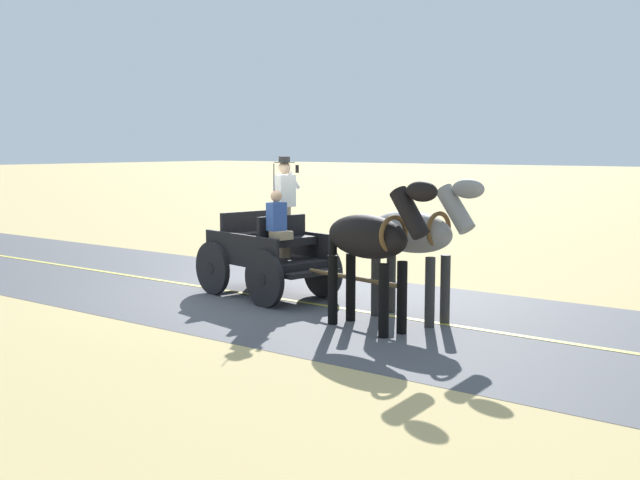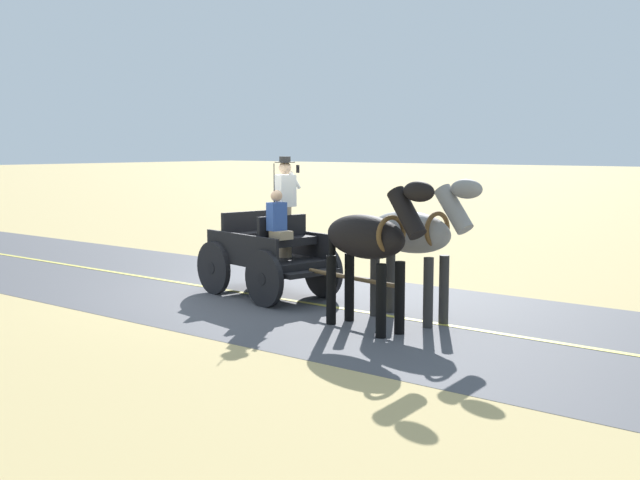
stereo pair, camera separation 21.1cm
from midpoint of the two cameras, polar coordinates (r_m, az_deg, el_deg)
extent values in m
plane|color=tan|center=(14.22, -4.61, -3.99)|extent=(200.00, 200.00, 0.00)
cube|color=#4C4C51|center=(14.22, -4.61, -3.98)|extent=(5.58, 160.00, 0.01)
cube|color=#DBCC4C|center=(14.22, -4.61, -3.96)|extent=(0.12, 160.00, 0.00)
cube|color=black|center=(13.98, -3.43, -1.43)|extent=(1.60, 2.39, 0.12)
cube|color=black|center=(14.29, -1.62, -0.11)|extent=(0.46, 2.06, 0.44)
cube|color=black|center=(13.61, -5.35, -0.48)|extent=(0.46, 2.06, 0.44)
cube|color=black|center=(13.06, -0.19, -2.45)|extent=(1.11, 0.44, 0.08)
cube|color=black|center=(14.97, -6.20, -1.60)|extent=(0.75, 0.34, 0.06)
cube|color=black|center=(13.46, -1.89, -0.11)|extent=(1.07, 0.55, 0.14)
cube|color=black|center=(13.57, -2.36, 0.88)|extent=(1.02, 0.28, 0.44)
cube|color=black|center=(14.33, -4.64, 0.29)|extent=(1.07, 0.55, 0.14)
cube|color=black|center=(14.45, -5.07, 1.22)|extent=(1.02, 0.28, 0.44)
cylinder|color=black|center=(13.82, 0.66, -2.27)|extent=(0.28, 0.96, 0.96)
cylinder|color=black|center=(13.82, 0.66, -2.27)|extent=(0.16, 0.23, 0.21)
cylinder|color=black|center=(13.01, -3.66, -2.85)|extent=(0.28, 0.96, 0.96)
cylinder|color=black|center=(13.01, -3.66, -2.85)|extent=(0.16, 0.23, 0.21)
cylinder|color=black|center=(15.00, -3.23, -1.56)|extent=(0.28, 0.96, 0.96)
cylinder|color=black|center=(15.00, -3.23, -1.56)|extent=(0.16, 0.23, 0.21)
cylinder|color=black|center=(14.26, -7.38, -2.04)|extent=(0.28, 0.96, 0.96)
cylinder|color=black|center=(14.26, -7.38, -2.04)|extent=(0.16, 0.23, 0.21)
cylinder|color=brown|center=(12.33, 2.77, -2.77)|extent=(0.45, 1.98, 0.07)
cylinder|color=black|center=(13.21, -2.91, 2.80)|extent=(0.02, 0.02, 1.30)
cylinder|color=#998466|center=(13.75, -2.12, 0.58)|extent=(0.22, 0.22, 0.90)
cube|color=silver|center=(13.69, -2.13, 3.62)|extent=(0.38, 0.28, 0.56)
sphere|color=beige|center=(13.67, -2.14, 5.29)|extent=(0.22, 0.22, 0.22)
cylinder|color=black|center=(13.67, -2.14, 5.71)|extent=(0.36, 0.36, 0.01)
cylinder|color=black|center=(13.67, -2.14, 5.92)|extent=(0.20, 0.20, 0.10)
cylinder|color=silver|center=(13.76, -1.44, 4.39)|extent=(0.27, 0.13, 0.32)
cube|color=black|center=(13.78, -1.20, 5.23)|extent=(0.03, 0.07, 0.14)
cube|color=#998466|center=(13.19, -2.41, 0.36)|extent=(0.34, 0.37, 0.14)
cube|color=#2D4C99|center=(13.26, -2.74, 1.74)|extent=(0.33, 0.25, 0.48)
sphere|color=tan|center=(13.23, -2.74, 3.25)|extent=(0.20, 0.20, 0.20)
ellipsoid|color=gray|center=(12.00, 7.05, 0.58)|extent=(0.81, 1.63, 0.64)
cylinder|color=#272726|center=(11.92, 9.56, -3.61)|extent=(0.15, 0.15, 1.05)
cylinder|color=#272726|center=(11.64, 8.44, -3.84)|extent=(0.15, 0.15, 1.05)
cylinder|color=#272726|center=(12.61, 5.66, -2.97)|extent=(0.15, 0.15, 1.05)
cylinder|color=#272726|center=(12.35, 4.52, -3.17)|extent=(0.15, 0.15, 1.05)
cylinder|color=gray|center=(11.43, 10.28, 2.23)|extent=(0.36, 0.68, 0.73)
ellipsoid|color=gray|center=(11.28, 11.20, 3.69)|extent=(0.31, 0.57, 0.28)
cube|color=#272726|center=(11.44, 10.20, 2.42)|extent=(0.14, 0.51, 0.56)
cylinder|color=#272726|center=(12.53, 4.47, -0.51)|extent=(0.11, 0.11, 0.70)
torus|color=brown|center=(11.64, 9.09, 0.75)|extent=(0.55, 0.16, 0.55)
ellipsoid|color=black|center=(11.33, 3.84, 0.25)|extent=(0.89, 1.65, 0.64)
cylinder|color=black|center=(11.19, 6.39, -4.24)|extent=(0.15, 0.15, 1.05)
cylinder|color=black|center=(10.94, 5.04, -4.48)|extent=(0.15, 0.15, 1.05)
cylinder|color=black|center=(11.97, 2.67, -3.48)|extent=(0.15, 0.15, 1.05)
cylinder|color=black|center=(11.74, 1.34, -3.68)|extent=(0.15, 0.15, 1.05)
cylinder|color=black|center=(10.69, 6.92, 1.98)|extent=(0.40, 0.69, 0.73)
ellipsoid|color=black|center=(10.51, 7.81, 3.54)|extent=(0.33, 0.58, 0.28)
cube|color=black|center=(10.70, 6.85, 2.18)|extent=(0.17, 0.50, 0.56)
cylinder|color=black|center=(11.91, 1.40, -0.88)|extent=(0.11, 0.11, 0.70)
torus|color=brown|center=(10.92, 5.78, 0.41)|extent=(0.55, 0.19, 0.55)
camera|label=1|loc=(0.11, -89.54, 0.05)|focal=43.72mm
camera|label=2|loc=(0.11, 90.46, -0.05)|focal=43.72mm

